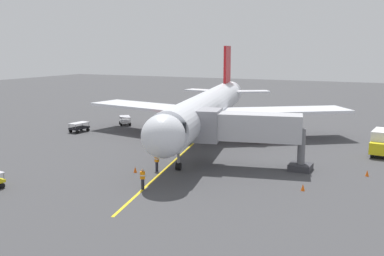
{
  "coord_description": "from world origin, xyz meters",
  "views": [
    {
      "loc": [
        -21.6,
        49.07,
        11.05
      ],
      "look_at": [
        -2.12,
        8.21,
        3.0
      ],
      "focal_mm": 41.69,
      "sensor_mm": 36.0,
      "label": 1
    }
  ],
  "objects_px": {
    "baggage_cart_starboard_side": "(79,127)",
    "box_truck_near_nose": "(382,142)",
    "ground_crew_wing_walker": "(143,179)",
    "airplane": "(208,108)",
    "jet_bridge": "(240,128)",
    "ground_crew_marshaller": "(157,162)",
    "safety_cone_nose_right": "(135,169)",
    "safety_cone_wing_port": "(303,187)",
    "safety_cone_nose_left": "(304,165)",
    "baggage_cart_rear_apron": "(125,120)",
    "safety_cone_wing_starboard": "(367,173)"
  },
  "relations": [
    {
      "from": "baggage_cart_starboard_side",
      "to": "box_truck_near_nose",
      "type": "bearing_deg",
      "value": -175.07
    },
    {
      "from": "ground_crew_wing_walker",
      "to": "box_truck_near_nose",
      "type": "distance_m",
      "value": 26.71
    },
    {
      "from": "airplane",
      "to": "ground_crew_wing_walker",
      "type": "distance_m",
      "value": 20.34
    },
    {
      "from": "jet_bridge",
      "to": "box_truck_near_nose",
      "type": "bearing_deg",
      "value": -137.56
    },
    {
      "from": "ground_crew_marshaller",
      "to": "safety_cone_nose_right",
      "type": "relative_size",
      "value": 3.11
    },
    {
      "from": "box_truck_near_nose",
      "to": "safety_cone_wing_port",
      "type": "bearing_deg",
      "value": 72.38
    },
    {
      "from": "ground_crew_marshaller",
      "to": "safety_cone_nose_left",
      "type": "xyz_separation_m",
      "value": [
        -11.97,
        -6.87,
        -0.61
      ]
    },
    {
      "from": "safety_cone_wing_port",
      "to": "ground_crew_marshaller",
      "type": "bearing_deg",
      "value": 0.08
    },
    {
      "from": "jet_bridge",
      "to": "safety_cone_wing_port",
      "type": "bearing_deg",
      "value": 145.51
    },
    {
      "from": "jet_bridge",
      "to": "baggage_cart_rear_apron",
      "type": "distance_m",
      "value": 27.85
    },
    {
      "from": "baggage_cart_starboard_side",
      "to": "safety_cone_wing_starboard",
      "type": "bearing_deg",
      "value": 170.81
    },
    {
      "from": "airplane",
      "to": "safety_cone_wing_starboard",
      "type": "relative_size",
      "value": 72.77
    },
    {
      "from": "airplane",
      "to": "baggage_cart_rear_apron",
      "type": "height_order",
      "value": "airplane"
    },
    {
      "from": "box_truck_near_nose",
      "to": "safety_cone_nose_right",
      "type": "distance_m",
      "value": 26.12
    },
    {
      "from": "jet_bridge",
      "to": "baggage_cart_rear_apron",
      "type": "relative_size",
      "value": 3.97
    },
    {
      "from": "box_truck_near_nose",
      "to": "safety_cone_wing_starboard",
      "type": "height_order",
      "value": "box_truck_near_nose"
    },
    {
      "from": "jet_bridge",
      "to": "box_truck_near_nose",
      "type": "xyz_separation_m",
      "value": [
        -11.96,
        -10.94,
        -2.38
      ]
    },
    {
      "from": "ground_crew_wing_walker",
      "to": "safety_cone_nose_left",
      "type": "relative_size",
      "value": 3.11
    },
    {
      "from": "ground_crew_marshaller",
      "to": "ground_crew_wing_walker",
      "type": "xyz_separation_m",
      "value": [
        -1.7,
        5.19,
        0.0
      ]
    },
    {
      "from": "box_truck_near_nose",
      "to": "safety_cone_nose_left",
      "type": "bearing_deg",
      "value": 54.61
    },
    {
      "from": "box_truck_near_nose",
      "to": "safety_cone_nose_right",
      "type": "bearing_deg",
      "value": 40.5
    },
    {
      "from": "ground_crew_marshaller",
      "to": "safety_cone_wing_starboard",
      "type": "relative_size",
      "value": 3.11
    },
    {
      "from": "safety_cone_nose_left",
      "to": "jet_bridge",
      "type": "bearing_deg",
      "value": 20.04
    },
    {
      "from": "ground_crew_wing_walker",
      "to": "safety_cone_wing_starboard",
      "type": "relative_size",
      "value": 3.11
    },
    {
      "from": "ground_crew_wing_walker",
      "to": "baggage_cart_rear_apron",
      "type": "bearing_deg",
      "value": -53.5
    },
    {
      "from": "ground_crew_wing_walker",
      "to": "safety_cone_nose_left",
      "type": "distance_m",
      "value": 15.85
    },
    {
      "from": "jet_bridge",
      "to": "safety_cone_wing_starboard",
      "type": "xyz_separation_m",
      "value": [
        -11.23,
        -1.75,
        -3.49
      ]
    },
    {
      "from": "airplane",
      "to": "baggage_cart_starboard_side",
      "type": "distance_m",
      "value": 18.36
    },
    {
      "from": "jet_bridge",
      "to": "ground_crew_wing_walker",
      "type": "height_order",
      "value": "jet_bridge"
    },
    {
      "from": "box_truck_near_nose",
      "to": "safety_cone_nose_left",
      "type": "relative_size",
      "value": 8.66
    },
    {
      "from": "airplane",
      "to": "jet_bridge",
      "type": "relative_size",
      "value": 3.48
    },
    {
      "from": "ground_crew_wing_walker",
      "to": "box_truck_near_nose",
      "type": "height_order",
      "value": "box_truck_near_nose"
    },
    {
      "from": "baggage_cart_starboard_side",
      "to": "safety_cone_wing_port",
      "type": "distance_m",
      "value": 34.86
    },
    {
      "from": "box_truck_near_nose",
      "to": "ground_crew_wing_walker",
      "type": "bearing_deg",
      "value": 51.64
    },
    {
      "from": "jet_bridge",
      "to": "safety_cone_wing_starboard",
      "type": "bearing_deg",
      "value": -171.16
    },
    {
      "from": "baggage_cart_rear_apron",
      "to": "airplane",
      "type": "bearing_deg",
      "value": 161.36
    },
    {
      "from": "baggage_cart_rear_apron",
      "to": "safety_cone_nose_left",
      "type": "relative_size",
      "value": 5.26
    },
    {
      "from": "baggage_cart_starboard_side",
      "to": "safety_cone_nose_left",
      "type": "relative_size",
      "value": 5.01
    },
    {
      "from": "box_truck_near_nose",
      "to": "baggage_cart_starboard_side",
      "type": "relative_size",
      "value": 1.73
    },
    {
      "from": "airplane",
      "to": "jet_bridge",
      "type": "height_order",
      "value": "airplane"
    },
    {
      "from": "safety_cone_wing_port",
      "to": "safety_cone_wing_starboard",
      "type": "relative_size",
      "value": 1.0
    },
    {
      "from": "ground_crew_wing_walker",
      "to": "baggage_cart_rear_apron",
      "type": "distance_m",
      "value": 31.24
    },
    {
      "from": "box_truck_near_nose",
      "to": "safety_cone_nose_right",
      "type": "relative_size",
      "value": 8.66
    },
    {
      "from": "ground_crew_marshaller",
      "to": "safety_cone_wing_starboard",
      "type": "height_order",
      "value": "ground_crew_marshaller"
    },
    {
      "from": "airplane",
      "to": "safety_cone_wing_port",
      "type": "height_order",
      "value": "airplane"
    },
    {
      "from": "airplane",
      "to": "safety_cone_nose_right",
      "type": "bearing_deg",
      "value": 89.19
    },
    {
      "from": "airplane",
      "to": "baggage_cart_rear_apron",
      "type": "distance_m",
      "value": 16.73
    },
    {
      "from": "baggage_cart_rear_apron",
      "to": "ground_crew_marshaller",
      "type": "bearing_deg",
      "value": 130.28
    },
    {
      "from": "baggage_cart_rear_apron",
      "to": "safety_cone_wing_starboard",
      "type": "xyz_separation_m",
      "value": [
        -34.42,
        13.37,
        -0.38
      ]
    },
    {
      "from": "safety_cone_nose_right",
      "to": "box_truck_near_nose",
      "type": "bearing_deg",
      "value": -139.5
    }
  ]
}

